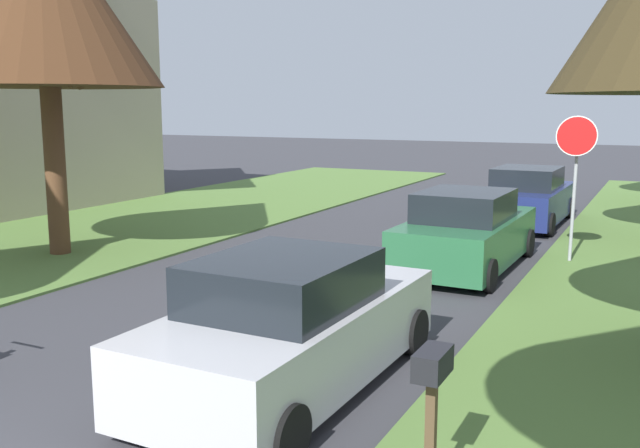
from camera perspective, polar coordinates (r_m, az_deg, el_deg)
The scene contains 5 objects.
stop_sign_far at distance 15.12m, azimuth 20.05°, elevation 5.15°, with size 0.81×0.30×2.97m.
parked_sedan_silver at distance 8.11m, azimuth -2.33°, elevation -8.33°, with size 2.01×4.43×1.57m.
parked_sedan_green at distance 14.22m, azimuth 11.79°, elevation -0.70°, with size 2.01×4.43×1.57m.
parked_sedan_navy at distance 19.93m, azimuth 16.51°, elevation 2.03°, with size 2.01×4.43×1.57m.
curbside_mailbox at distance 5.78m, azimuth 9.10°, elevation -12.50°, with size 0.22×0.44×1.27m.
Camera 1 is at (5.88, -2.34, 3.22)m, focal length 39.42 mm.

